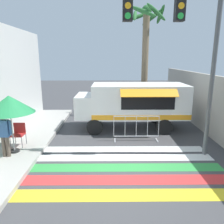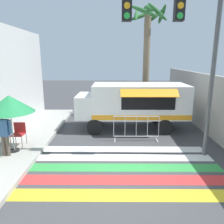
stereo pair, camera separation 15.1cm
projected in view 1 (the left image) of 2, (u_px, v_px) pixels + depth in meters
name	position (u px, v px, depth m)	size (l,w,h in m)	color
ground_plane	(127.00, 170.00, 7.13)	(60.00, 60.00, 0.00)	#424244
concrete_wall_right	(216.00, 108.00, 9.75)	(0.20, 16.00, 2.82)	#A39E93
crosswalk_painted	(127.00, 167.00, 7.31)	(6.40, 3.60, 0.01)	yellow
food_truck	(131.00, 102.00, 11.10)	(5.51, 2.63, 2.30)	white
traffic_signal_pole	(180.00, 34.00, 7.28)	(3.96, 0.29, 6.06)	#515456
patio_umbrella	(9.00, 104.00, 7.74)	(1.73, 1.73, 2.13)	black
folding_chair	(19.00, 132.00, 8.65)	(0.47, 0.47, 0.91)	#4C4C51
vendor_person	(4.00, 133.00, 7.58)	(0.53, 0.21, 1.58)	brown
barricade_front	(136.00, 128.00, 9.59)	(2.00, 0.44, 1.14)	#B7BABF
palm_tree	(146.00, 44.00, 13.52)	(2.41, 2.51, 6.67)	#7A664C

